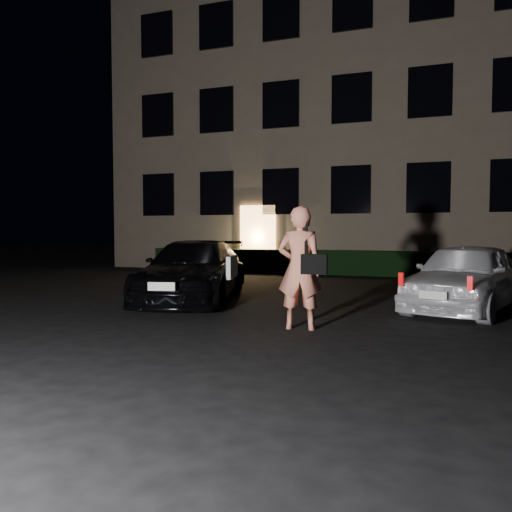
% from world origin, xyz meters
% --- Properties ---
extents(ground, '(80.00, 80.00, 0.00)m').
position_xyz_m(ground, '(0.00, 0.00, 0.00)').
color(ground, black).
rests_on(ground, ground).
extents(building, '(20.00, 8.11, 12.00)m').
position_xyz_m(building, '(-0.00, 14.99, 6.00)').
color(building, '#716151').
rests_on(building, ground).
extents(hedge, '(15.00, 0.70, 0.85)m').
position_xyz_m(hedge, '(0.00, 10.50, 0.42)').
color(hedge, black).
rests_on(hedge, ground).
extents(sedan, '(2.87, 4.89, 1.33)m').
position_xyz_m(sedan, '(-2.20, 2.97, 0.67)').
color(sedan, black).
rests_on(sedan, ground).
extents(hatch, '(2.70, 4.23, 1.34)m').
position_xyz_m(hatch, '(3.40, 3.47, 0.67)').
color(hatch, white).
rests_on(hatch, ground).
extents(man, '(0.84, 0.54, 1.95)m').
position_xyz_m(man, '(0.84, 0.65, 0.98)').
color(man, '#E78366').
rests_on(man, ground).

